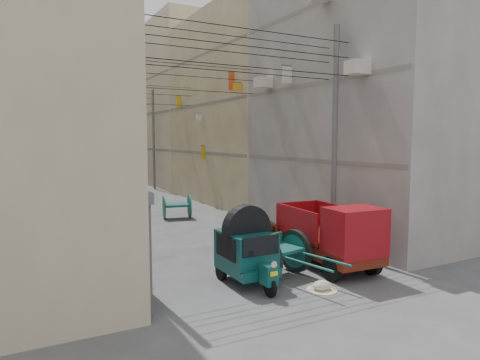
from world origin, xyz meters
TOP-DOWN VIEW (x-y plane):
  - ground at (0.00, 0.00)m, footprint 140.00×140.00m
  - building_row_right at (8.00, 34.13)m, footprint 8.00×62.00m
  - end_cap_building at (0.00, 66.00)m, footprint 22.00×10.00m
  - shutters_left at (-3.92, 10.38)m, footprint 0.18×14.40m
  - signboards at (-0.01, 21.66)m, footprint 8.22×40.52m
  - ac_units at (3.65, 7.67)m, footprint 0.70×6.55m
  - utility_poles at (0.00, 17.00)m, footprint 7.40×22.20m
  - overhead_cables at (0.00, 14.40)m, footprint 7.40×22.52m
  - auto_rickshaw at (-0.81, 4.44)m, footprint 1.38×2.41m
  - tonga_cart at (0.38, 4.51)m, footprint 1.64×3.05m
  - mini_truck at (2.17, 4.15)m, footprint 1.88×3.80m
  - second_cart at (0.81, 14.80)m, footprint 1.59×1.47m
  - feed_sack at (0.68, 2.97)m, footprint 0.52×0.41m
  - horse at (1.30, 7.00)m, footprint 1.44×2.09m
  - distant_car_white at (-0.59, 20.61)m, footprint 2.15×3.43m
  - distant_car_grey at (1.94, 30.64)m, footprint 1.85×3.74m
  - distant_car_green at (-0.82, 32.87)m, footprint 2.21×4.54m

SIDE VIEW (x-z plane):
  - ground at x=0.00m, z-range 0.00..0.00m
  - feed_sack at x=0.68m, z-range 0.00..0.26m
  - distant_car_white at x=-0.59m, z-range 0.00..1.09m
  - distant_car_grey at x=1.94m, z-range 0.00..1.18m
  - distant_car_green at x=-0.82m, z-range 0.00..1.27m
  - second_cart at x=0.81m, z-range 0.04..1.24m
  - tonga_cart at x=0.38m, z-range 0.03..1.33m
  - horse at x=1.30m, z-range 0.00..1.61m
  - auto_rickshaw at x=-0.81m, z-range 0.15..1.85m
  - mini_truck at x=2.17m, z-range -0.04..2.04m
  - shutters_left at x=-3.92m, z-range 0.06..2.93m
  - signboards at x=-0.01m, z-range 0.59..6.27m
  - utility_poles at x=0.00m, z-range 0.00..8.00m
  - building_row_right at x=8.00m, z-range -0.54..13.46m
  - end_cap_building at x=0.00m, z-range 0.00..13.00m
  - overhead_cables at x=0.00m, z-range 6.20..7.33m
  - ac_units at x=3.65m, z-range 5.76..9.11m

